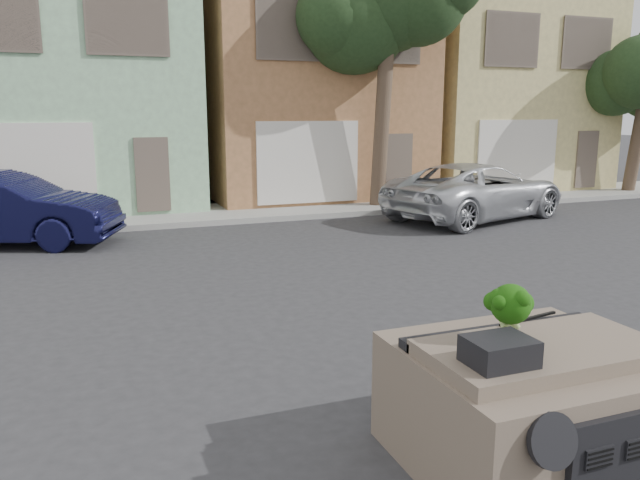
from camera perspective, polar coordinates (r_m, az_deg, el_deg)
ground_plane at (r=8.21m, az=4.64°, el=-9.33°), size 120.00×120.00×0.00m
sidewalk at (r=17.94m, az=-9.99°, el=2.36°), size 40.00×3.00×0.15m
townhouse_mint at (r=21.41m, az=-22.00°, el=13.14°), size 7.20×8.20×7.55m
townhouse_tan at (r=22.63m, az=-2.11°, el=13.84°), size 7.20×8.20×7.55m
townhouse_beige at (r=26.05m, az=14.13°, el=13.23°), size 7.20×8.20×7.55m
navy_sedan at (r=15.59m, az=-26.75°, el=-0.42°), size 5.20×3.31×1.62m
silver_pickup at (r=17.87m, az=14.04°, el=1.90°), size 6.09×4.12×1.55m
tree_near at (r=18.71m, az=5.76°, el=15.68°), size 4.40×4.00×8.50m
tree_far at (r=24.81m, az=27.20°, el=10.60°), size 3.20×3.00×6.00m
car_dashboard at (r=5.66m, az=18.35°, el=-13.82°), size 2.00×1.80×1.12m
instrument_hump at (r=4.82m, az=16.08°, el=-9.75°), size 0.48×0.38×0.20m
wiper_arm at (r=5.89m, az=18.49°, el=-6.83°), size 0.69×0.15×0.02m
broccoli at (r=5.27m, az=17.00°, el=-6.31°), size 0.55×0.55×0.48m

